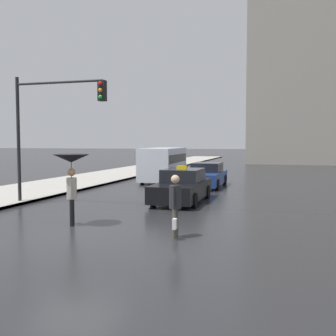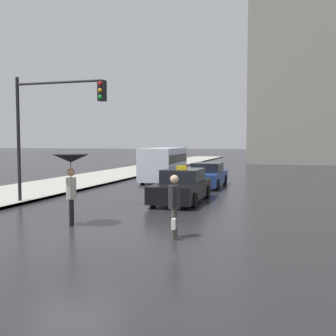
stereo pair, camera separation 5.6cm
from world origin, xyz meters
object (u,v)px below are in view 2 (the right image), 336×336
(sedan_red, at_px, (207,176))
(pedestrian_with_umbrella, at_px, (71,167))
(ambulance_van, at_px, (164,163))
(traffic_light, at_px, (53,114))
(taxi, at_px, (182,187))
(pedestrian_man, at_px, (174,201))

(sedan_red, relative_size, pedestrian_with_umbrella, 2.09)
(sedan_red, relative_size, ambulance_van, 0.83)
(ambulance_van, distance_m, traffic_light, 11.20)
(taxi, xyz_separation_m, pedestrian_man, (1.43, -6.44, 0.34))
(pedestrian_with_umbrella, bearing_deg, traffic_light, 16.54)
(ambulance_van, distance_m, pedestrian_man, 15.52)
(ambulance_van, xyz_separation_m, pedestrian_with_umbrella, (1.32, -14.12, 0.58))
(taxi, xyz_separation_m, sedan_red, (-0.06, 6.10, -0.01))
(ambulance_van, bearing_deg, pedestrian_with_umbrella, 92.88)
(pedestrian_man, bearing_deg, sedan_red, -175.58)
(sedan_red, relative_size, traffic_light, 0.88)
(ambulance_van, height_order, traffic_light, traffic_light)
(taxi, xyz_separation_m, pedestrian_with_umbrella, (-2.07, -5.81, 1.17))
(traffic_light, bearing_deg, pedestrian_with_umbrella, -50.56)
(taxi, distance_m, pedestrian_man, 6.60)
(sedan_red, bearing_deg, pedestrian_with_umbrella, 80.41)
(taxi, xyz_separation_m, traffic_light, (-4.78, -2.51, 3.07))
(sedan_red, xyz_separation_m, ambulance_van, (-3.33, 2.21, 0.59))
(taxi, relative_size, pedestrian_man, 2.68)
(sedan_red, height_order, ambulance_van, ambulance_van)
(pedestrian_man, bearing_deg, traffic_light, -124.67)
(pedestrian_man, relative_size, traffic_light, 0.32)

